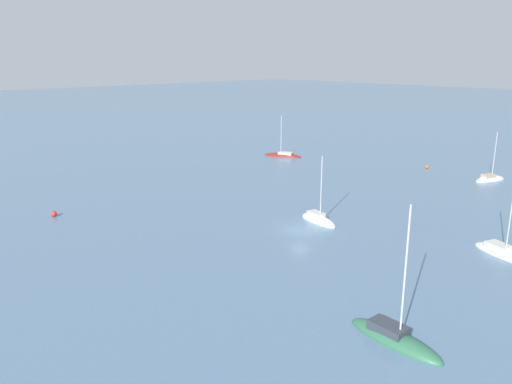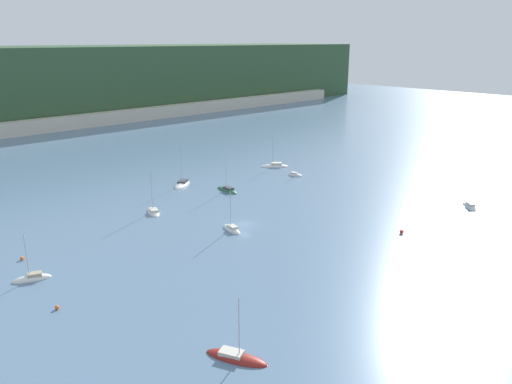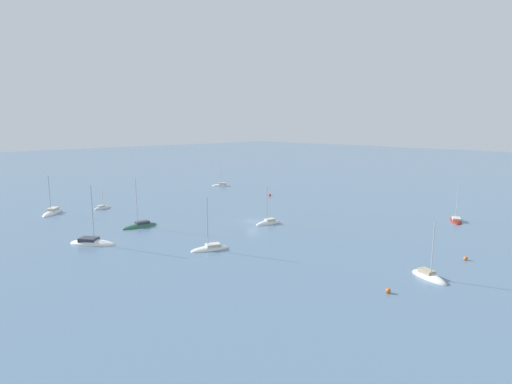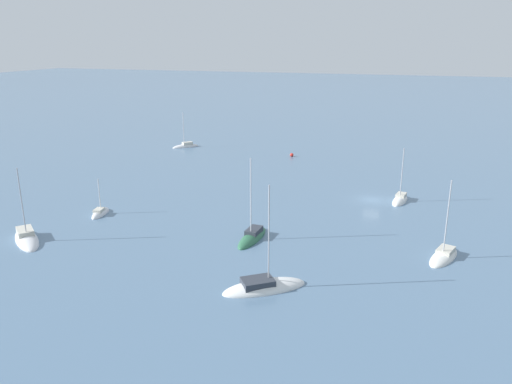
% 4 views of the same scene
% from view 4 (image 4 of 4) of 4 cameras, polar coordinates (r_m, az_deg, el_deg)
% --- Properties ---
extents(ground_plane, '(600.00, 600.00, 0.00)m').
position_cam_4_polar(ground_plane, '(80.44, 13.14, -0.90)').
color(ground_plane, slate).
extents(sailboat_0, '(2.95, 6.31, 9.33)m').
position_cam_4_polar(sailboat_0, '(80.94, 16.14, -0.94)').
color(sailboat_0, white).
rests_on(sailboat_0, ground_plane).
extents(sailboat_1, '(8.18, 7.55, 10.34)m').
position_cam_4_polar(sailboat_1, '(69.17, -24.73, -4.94)').
color(sailboat_1, silver).
rests_on(sailboat_1, ground_plane).
extents(sailboat_2, '(2.42, 4.89, 5.99)m').
position_cam_4_polar(sailboat_2, '(75.40, -17.36, -2.39)').
color(sailboat_2, silver).
rests_on(sailboat_2, ground_plane).
extents(sailboat_4, '(8.89, 7.65, 11.78)m').
position_cam_4_polar(sailboat_4, '(51.34, 0.89, -10.90)').
color(sailboat_4, white).
rests_on(sailboat_4, ground_plane).
extents(sailboat_6, '(2.66, 7.93, 11.34)m').
position_cam_4_polar(sailboat_6, '(63.42, -0.43, -5.24)').
color(sailboat_6, '#2D6647').
rests_on(sailboat_6, ground_plane).
extents(sailboat_7, '(4.49, 7.29, 10.08)m').
position_cam_4_polar(sailboat_7, '(62.02, 20.65, -6.94)').
color(sailboat_7, white).
rests_on(sailboat_7, ground_plane).
extents(sailboat_8, '(5.70, 5.95, 8.85)m').
position_cam_4_polar(sailboat_8, '(118.49, -8.04, 5.17)').
color(sailboat_8, silver).
rests_on(sailboat_8, ground_plane).
extents(mooring_buoy_2, '(0.76, 0.76, 0.76)m').
position_cam_4_polar(mooring_buoy_2, '(107.78, 4.10, 4.25)').
color(mooring_buoy_2, red).
rests_on(mooring_buoy_2, ground_plane).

